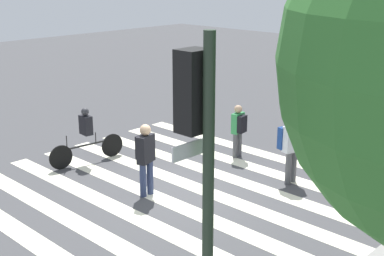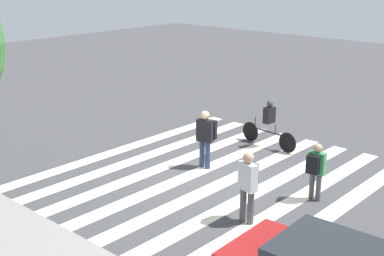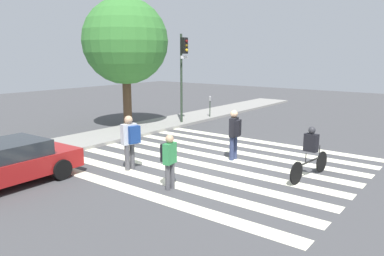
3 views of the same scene
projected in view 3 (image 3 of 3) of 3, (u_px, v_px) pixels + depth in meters
name	position (u px, v px, depth m)	size (l,w,h in m)	color
ground_plane	(214.00, 161.00, 13.54)	(60.00, 60.00, 0.00)	#444447
sidewalk_curb	(102.00, 137.00, 17.27)	(36.00, 2.50, 0.14)	gray
crosswalk_stripes	(214.00, 161.00, 13.54)	(8.20, 10.00, 0.01)	#F2EDCC
traffic_light	(183.00, 62.00, 19.98)	(0.60, 0.50, 4.89)	#283828
parking_meter	(210.00, 102.00, 22.33)	(0.15, 0.15, 1.38)	#283828
street_tree	(125.00, 42.00, 19.06)	(4.37, 4.37, 6.66)	#4C3826
pedestrian_adult_blue_shirt	(130.00, 138.00, 12.37)	(0.55, 0.51, 1.83)	#4C4C51
pedestrian_child_with_backpack	(169.00, 157.00, 10.61)	(0.46, 0.40, 1.60)	#4C4C51
pedestrian_adult_tall_backpack	(235.00, 131.00, 13.54)	(0.55, 0.52, 1.83)	navy
cyclist_mid_street	(311.00, 151.00, 11.56)	(2.36, 0.42, 1.64)	black
car_parked_silver_sedan	(1.00, 163.00, 10.91)	(4.44, 2.19, 1.29)	maroon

